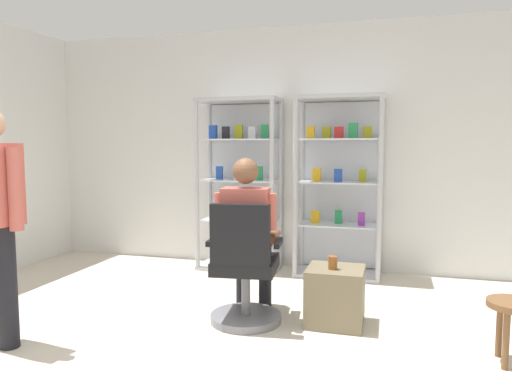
# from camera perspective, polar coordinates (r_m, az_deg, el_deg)

# --- Properties ---
(back_wall) EXTENTS (6.00, 0.10, 2.70)m
(back_wall) POSITION_cam_1_polar(r_m,az_deg,el_deg) (5.42, 4.48, 5.22)
(back_wall) COLOR silver
(back_wall) RESTS_ON ground
(display_cabinet_left) EXTENTS (0.90, 0.45, 1.90)m
(display_cabinet_left) POSITION_cam_1_polar(r_m,az_deg,el_deg) (5.34, -1.86, 1.12)
(display_cabinet_left) COLOR #B7B7BC
(display_cabinet_left) RESTS_ON ground
(display_cabinet_right) EXTENTS (0.90, 0.45, 1.90)m
(display_cabinet_right) POSITION_cam_1_polar(r_m,az_deg,el_deg) (5.12, 9.98, 0.84)
(display_cabinet_right) COLOR #B7B7BC
(display_cabinet_right) RESTS_ON ground
(office_chair) EXTENTS (0.59, 0.56, 0.96)m
(office_chair) POSITION_cam_1_polar(r_m,az_deg,el_deg) (3.71, -1.44, -9.89)
(office_chair) COLOR slate
(office_chair) RESTS_ON ground
(seated_shopkeeper) EXTENTS (0.52, 0.59, 1.29)m
(seated_shopkeeper) POSITION_cam_1_polar(r_m,az_deg,el_deg) (3.79, -1.00, -4.59)
(seated_shopkeeper) COLOR black
(seated_shopkeeper) RESTS_ON ground
(storage_crate) EXTENTS (0.43, 0.41, 0.44)m
(storage_crate) POSITION_cam_1_polar(r_m,az_deg,el_deg) (3.81, 9.51, -12.23)
(storage_crate) COLOR #72664C
(storage_crate) RESTS_ON ground
(tea_glass) EXTENTS (0.07, 0.07, 0.10)m
(tea_glass) POSITION_cam_1_polar(r_m,az_deg,el_deg) (3.70, 9.22, -8.39)
(tea_glass) COLOR brown
(tea_glass) RESTS_ON storage_crate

